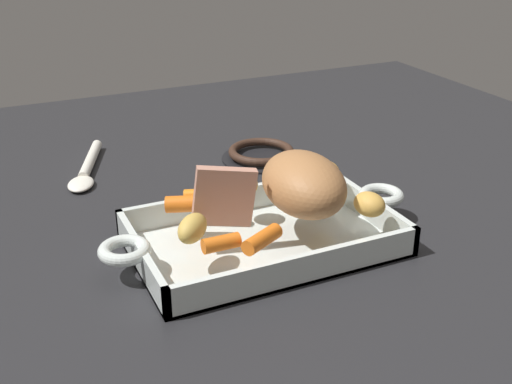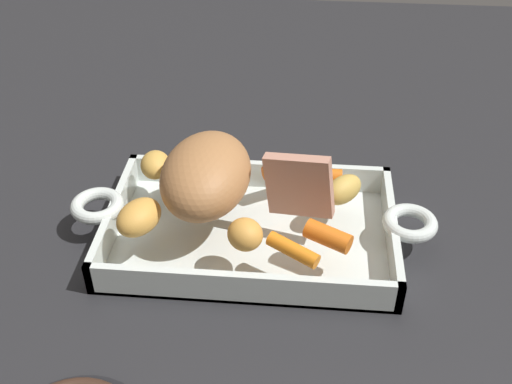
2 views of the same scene
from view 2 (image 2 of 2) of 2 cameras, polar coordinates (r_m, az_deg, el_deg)
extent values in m
plane|color=#232326|center=(0.83, -0.45, -4.21)|extent=(1.73, 1.73, 0.00)
cube|color=silver|center=(0.82, -0.45, -3.97)|extent=(0.37, 0.23, 0.01)
cube|color=silver|center=(0.90, 0.20, 1.53)|extent=(0.37, 0.01, 0.04)
cube|color=silver|center=(0.73, -1.28, -8.70)|extent=(0.37, 0.01, 0.04)
cube|color=silver|center=(0.82, 12.15, -3.69)|extent=(0.01, 0.23, 0.04)
cube|color=silver|center=(0.85, -12.66, -2.30)|extent=(0.01, 0.23, 0.04)
torus|color=silver|center=(0.81, 13.75, -2.74)|extent=(0.07, 0.07, 0.02)
torus|color=silver|center=(0.84, -14.17, -1.20)|extent=(0.07, 0.07, 0.02)
ellipsoid|color=#A87042|center=(0.78, -4.55, 1.56)|extent=(0.12, 0.17, 0.08)
cube|color=tan|center=(0.77, 3.92, 0.66)|extent=(0.09, 0.04, 0.09)
cylinder|color=orange|center=(0.73, 3.36, -5.25)|extent=(0.07, 0.05, 0.02)
cylinder|color=orange|center=(0.84, 6.12, 1.45)|extent=(0.05, 0.02, 0.02)
cylinder|color=orange|center=(0.74, 6.53, -4.00)|extent=(0.06, 0.05, 0.03)
cylinder|color=orange|center=(0.85, 2.70, 2.19)|extent=(0.07, 0.05, 0.02)
ellipsoid|color=gold|center=(0.81, 7.89, 0.22)|extent=(0.06, 0.06, 0.04)
ellipsoid|color=gold|center=(0.76, -10.54, -2.25)|extent=(0.07, 0.08, 0.04)
ellipsoid|color=gold|center=(0.85, -9.09, 2.45)|extent=(0.05, 0.06, 0.03)
ellipsoid|color=gold|center=(0.73, -1.19, -3.85)|extent=(0.06, 0.06, 0.04)
camera|label=1|loc=(1.37, 20.10, 31.66)|focal=44.82mm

